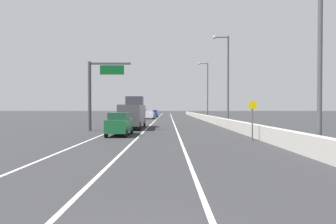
# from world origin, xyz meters

# --- Properties ---
(ground_plane) EXTENTS (320.00, 320.00, 0.00)m
(ground_plane) POSITION_xyz_m (0.00, 64.00, 0.00)
(ground_plane) COLOR #2D2D30
(lane_stripe_left) EXTENTS (0.16, 130.00, 0.00)m
(lane_stripe_left) POSITION_xyz_m (-5.50, 55.00, 0.00)
(lane_stripe_left) COLOR silver
(lane_stripe_left) RESTS_ON ground_plane
(lane_stripe_center) EXTENTS (0.16, 130.00, 0.00)m
(lane_stripe_center) POSITION_xyz_m (-2.00, 55.00, 0.00)
(lane_stripe_center) COLOR silver
(lane_stripe_center) RESTS_ON ground_plane
(lane_stripe_right) EXTENTS (0.16, 130.00, 0.00)m
(lane_stripe_right) POSITION_xyz_m (1.50, 55.00, 0.00)
(lane_stripe_right) COLOR silver
(lane_stripe_right) RESTS_ON ground_plane
(jersey_barrier_right) EXTENTS (0.60, 120.00, 1.10)m
(jersey_barrier_right) POSITION_xyz_m (7.85, 40.00, 0.55)
(jersey_barrier_right) COLOR #B2ADA3
(jersey_barrier_right) RESTS_ON ground_plane
(overhead_sign_gantry) EXTENTS (4.68, 0.36, 7.50)m
(overhead_sign_gantry) POSITION_xyz_m (-7.26, 25.40, 4.73)
(overhead_sign_gantry) COLOR #47474C
(overhead_sign_gantry) RESTS_ON ground_plane
(speed_advisory_sign) EXTENTS (0.60, 0.11, 3.00)m
(speed_advisory_sign) POSITION_xyz_m (6.95, 16.63, 1.76)
(speed_advisory_sign) COLOR #4C4C51
(speed_advisory_sign) RESTS_ON ground_plane
(lamp_post_right_near) EXTENTS (2.14, 0.44, 11.93)m
(lamp_post_right_near) POSITION_xyz_m (8.46, 10.83, 6.74)
(lamp_post_right_near) COLOR #4C4C51
(lamp_post_right_near) RESTS_ON ground_plane
(lamp_post_right_second) EXTENTS (2.14, 0.44, 11.93)m
(lamp_post_right_second) POSITION_xyz_m (8.19, 31.23, 6.74)
(lamp_post_right_second) COLOR #4C4C51
(lamp_post_right_second) RESTS_ON ground_plane
(lamp_post_right_third) EXTENTS (2.14, 0.44, 11.93)m
(lamp_post_right_third) POSITION_xyz_m (8.57, 51.64, 6.74)
(lamp_post_right_third) COLOR #4C4C51
(lamp_post_right_third) RESTS_ON ground_plane
(car_gray_0) EXTENTS (1.91, 4.23, 1.89)m
(car_gray_0) POSITION_xyz_m (-6.79, 65.18, 0.94)
(car_gray_0) COLOR slate
(car_gray_0) RESTS_ON ground_plane
(car_white_1) EXTENTS (1.99, 4.61, 2.08)m
(car_white_1) POSITION_xyz_m (-3.59, 56.35, 1.03)
(car_white_1) COLOR white
(car_white_1) RESTS_ON ground_plane
(car_blue_2) EXTENTS (1.95, 4.82, 1.93)m
(car_blue_2) POSITION_xyz_m (-3.26, 69.24, 0.97)
(car_blue_2) COLOR #1E389E
(car_blue_2) RESTS_ON ground_plane
(car_black_3) EXTENTS (1.89, 4.38, 2.11)m
(car_black_3) POSITION_xyz_m (-6.31, 71.91, 1.05)
(car_black_3) COLOR black
(car_black_3) RESTS_ON ground_plane
(car_green_4) EXTENTS (1.86, 4.54, 2.06)m
(car_green_4) POSITION_xyz_m (-3.79, 20.31, 1.03)
(car_green_4) COLOR #196033
(car_green_4) RESTS_ON ground_plane
(box_truck) EXTENTS (2.53, 8.18, 3.93)m
(box_truck) POSITION_xyz_m (-3.70, 28.68, 1.79)
(box_truck) COLOR #4C4C51
(box_truck) RESTS_ON ground_plane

